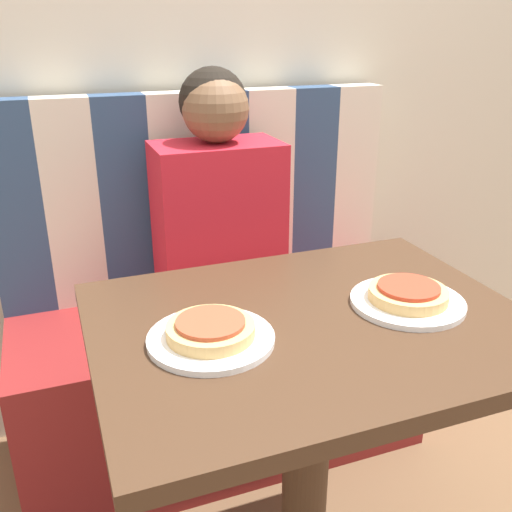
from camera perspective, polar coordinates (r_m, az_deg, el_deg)
wall_back at (r=1.84m, az=-7.20°, el=22.06°), size 7.00×0.05×2.60m
booth_seat at (r=1.87m, az=-3.36°, el=-12.02°), size 1.23×0.50×0.50m
booth_backrest at (r=1.81m, az=-5.72°, el=6.32°), size 1.23×0.08×0.62m
dining_table at (r=1.18m, az=5.35°, el=-11.65°), size 0.84×0.64×0.77m
person at (r=1.62m, az=-3.86°, el=5.48°), size 0.35×0.22×0.70m
plate_left at (r=1.03m, az=-4.53°, el=-8.24°), size 0.23×0.23×0.01m
plate_right at (r=1.19m, az=14.89°, el=-4.46°), size 0.23×0.23×0.01m
pizza_left at (r=1.02m, az=-4.56°, el=-7.26°), size 0.16×0.16×0.03m
pizza_right at (r=1.19m, az=14.98°, el=-3.59°), size 0.16×0.16×0.03m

